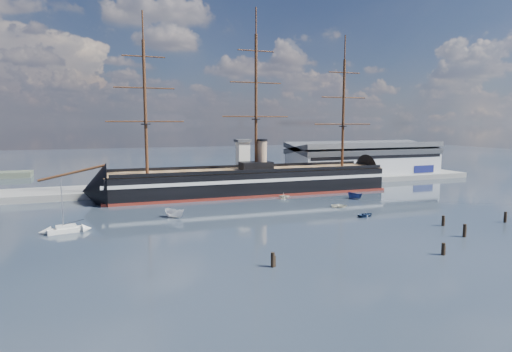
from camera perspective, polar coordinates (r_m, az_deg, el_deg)
name	(u,v)px	position (r m, az deg, el deg)	size (l,w,h in m)	color
ground	(272,205)	(118.45, 2.15, -3.90)	(600.00, 600.00, 0.00)	#1A2431
quay	(258,186)	(155.05, 0.32, -1.30)	(180.00, 18.00, 2.00)	slate
warehouse	(364,159)	(180.45, 14.20, 2.22)	(63.00, 21.00, 11.60)	#B7BABC
quay_tower	(243,160)	(148.71, -1.77, 2.13)	(5.00, 5.00, 15.00)	silver
warship	(245,182)	(135.90, -1.47, -0.76)	(113.13, 19.08, 53.94)	black
sailboat	(66,229)	(97.38, -23.99, -6.49)	(7.45, 3.36, 11.50)	silver
motorboat_a	(175,218)	(104.68, -10.80, -5.49)	(6.80, 2.49, 2.72)	white
motorboat_b	(366,217)	(107.40, 14.44, -5.27)	(2.85, 1.14, 1.33)	navy
motorboat_d	(284,199)	(128.53, 3.77, -3.05)	(5.31, 2.30, 1.95)	silver
motorboat_e	(339,207)	(117.81, 11.05, -4.09)	(2.65, 1.06, 1.24)	white
motorboat_f	(355,199)	(131.56, 13.05, -2.98)	(5.85, 2.15, 2.34)	navy
piling_near_left	(273,267)	(68.85, 2.24, -12.03)	(0.64, 0.64, 3.06)	black
piling_near_mid	(443,255)	(81.32, 23.66, -9.62)	(0.64, 0.64, 2.83)	black
piling_near_right	(464,237)	(95.43, 26.00, -7.31)	(0.64, 0.64, 3.32)	black
piling_far_right	(505,222)	(113.35, 30.25, -5.37)	(0.64, 0.64, 3.18)	black
piling_extra	(443,226)	(103.44, 23.65, -6.11)	(0.64, 0.64, 3.03)	black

